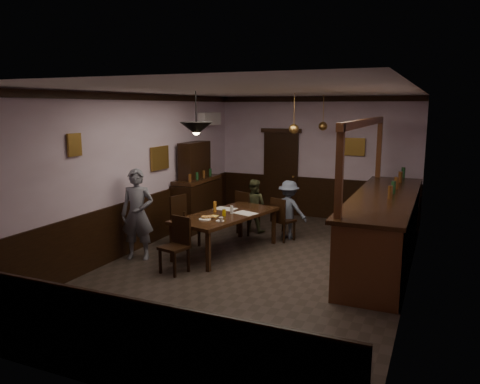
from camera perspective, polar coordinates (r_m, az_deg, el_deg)
The scene contains 31 objects.
room at distance 7.95m, azimuth 2.08°, elevation 1.36°, with size 5.01×8.01×3.01m.
dining_table at distance 8.84m, azimuth -1.71°, elevation -3.09°, with size 1.47×2.37×0.75m.
chair_far_left at distance 10.14m, azimuth 0.71°, elevation -2.29°, with size 0.54×0.54×0.95m.
chair_far_right at distance 9.66m, azimuth 5.04°, elevation -3.11°, with size 0.52×0.52×0.90m.
chair_near at distance 7.93m, azimuth -7.67°, elevation -6.07°, with size 0.48×0.48×0.93m.
chair_side at distance 9.32m, azimuth -6.99°, elevation -3.26°, with size 0.53×0.53×1.02m.
person_standing at distance 8.64m, azimuth -12.39°, elevation -2.68°, with size 0.60×0.40×1.66m, color slate.
person_seated_left at distance 10.34m, azimuth 1.66°, elevation -1.66°, with size 0.57×0.45×1.18m, color #474B2D.
person_seated_right at distance 9.86m, azimuth 5.96°, elevation -2.15°, with size 0.79×0.46×1.23m, color #4F5A72.
newspaper_left at distance 9.24m, azimuth -1.81°, elevation -2.06°, with size 0.42×0.30×0.01m, color silver.
newspaper_right at distance 8.85m, azimuth 0.67°, elevation -2.60°, with size 0.42×0.30×0.01m, color silver.
napkin at distance 8.65m, azimuth -3.22°, elevation -2.94°, with size 0.15×0.15×0.00m, color #E9C556.
saucer at distance 8.27m, azimuth -2.45°, elevation -3.53°, with size 0.15×0.15×0.01m, color white.
coffee_cup at distance 8.20m, azimuth -2.33°, elevation -3.34°, with size 0.08×0.08×0.07m, color white.
pastry_plate at distance 8.40m, azimuth -4.31°, elevation -3.33°, with size 0.22×0.22×0.01m, color white.
pastry_ring_a at distance 8.45m, azimuth -4.33°, elevation -3.05°, with size 0.13×0.13×0.04m, color #C68C47.
pastry_ring_b at distance 8.46m, azimuth -3.67°, elevation -3.03°, with size 0.13×0.13×0.04m, color #C68C47.
soda_can at distance 8.66m, azimuth -1.96°, elevation -2.53°, with size 0.07×0.07×0.12m, color yellow.
beer_glass at distance 8.98m, azimuth -3.07°, elevation -1.80°, with size 0.06×0.06×0.20m, color #BF721E.
water_glass at distance 8.82m, azimuth -1.02°, elevation -2.18°, with size 0.06×0.06×0.15m, color silver.
pepper_mill at distance 8.47m, azimuth -6.78°, elevation -2.81°, with size 0.04×0.04×0.14m, color black.
sideboard at distance 10.68m, azimuth -5.30°, elevation -0.22°, with size 0.53×1.48×1.96m.
bar_counter at distance 8.73m, azimuth 17.11°, elevation -4.05°, with size 1.05×4.52×2.53m.
door_back at distance 11.99m, azimuth 4.98°, elevation 2.23°, with size 0.90×0.06×2.10m, color black.
ac_unit at distance 11.48m, azimuth -3.73°, elevation 8.90°, with size 0.20×0.85×0.30m.
picture_left_small at distance 7.83m, azimuth -19.54°, elevation 5.44°, with size 0.04×0.28×0.36m.
picture_left_large at distance 9.75m, azimuth -9.75°, elevation 4.09°, with size 0.04×0.62×0.48m.
picture_back at distance 11.48m, azimuth 13.64°, elevation 5.38°, with size 0.55×0.04×0.42m.
pendant_iron at distance 7.99m, azimuth -5.36°, elevation 7.70°, with size 0.56×0.56×0.73m.
pendant_brass_mid at distance 9.48m, azimuth 6.58°, elevation 7.62°, with size 0.20×0.20×0.81m.
pendant_brass_far at distance 10.97m, azimuth 10.07°, elevation 7.90°, with size 0.20×0.20×0.81m.
Camera 1 is at (2.87, -7.31, 2.74)m, focal length 35.00 mm.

